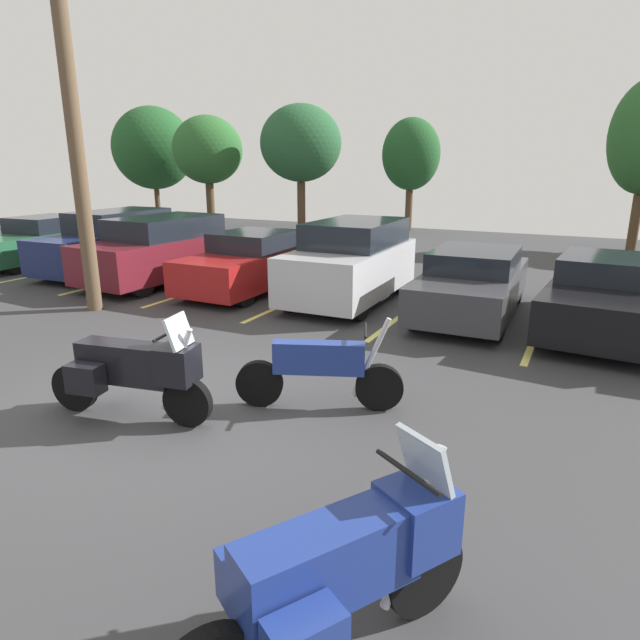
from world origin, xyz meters
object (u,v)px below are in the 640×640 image
object	(u,v)px
motorcycle_touring	(133,370)
car_silver	(351,262)
car_green	(40,241)
car_maroon	(163,250)
car_navy	(113,242)
utility_pole	(71,106)
motorcycle_third	(341,569)
car_red	(252,263)
motorcycle_second	(320,370)
car_black	(607,296)
car_charcoal	(472,283)

from	to	relation	value
motorcycle_touring	car_silver	size ratio (longest dim) A/B	0.53
car_green	car_maroon	xyz separation A→B (m)	(5.54, -0.37, 0.16)
car_green	car_navy	world-z (taller)	car_navy
car_maroon	car_silver	world-z (taller)	car_silver
car_green	utility_pole	size ratio (longest dim) A/B	0.55
car_silver	utility_pole	distance (m)	6.72
motorcycle_third	car_navy	size ratio (longest dim) A/B	0.41
car_navy	utility_pole	distance (m)	5.77
car_red	car_silver	xyz separation A→B (m)	(2.70, 0.13, 0.22)
motorcycle_touring	motorcycle_second	xyz separation A→B (m)	(1.95, 1.33, -0.12)
motorcycle_third	car_red	distance (m)	11.00
motorcycle_second	car_black	xyz separation A→B (m)	(3.37, 5.54, 0.17)
motorcycle_second	car_silver	size ratio (longest dim) A/B	0.49
car_maroon	utility_pole	distance (m)	4.58
motorcycle_second	car_maroon	bearing A→B (deg)	144.48
car_maroon	car_red	bearing A→B (deg)	4.15
car_navy	car_red	world-z (taller)	car_navy
motorcycle_third	car_navy	world-z (taller)	car_navy
car_green	car_black	size ratio (longest dim) A/B	0.94
motorcycle_third	car_maroon	distance (m)	12.68
motorcycle_third	utility_pole	size ratio (longest dim) A/B	0.24
motorcycle_second	car_red	size ratio (longest dim) A/B	0.48
motorcycle_third	utility_pole	world-z (taller)	utility_pole
car_red	utility_pole	xyz separation A→B (m)	(-2.07, -3.22, 3.55)
car_maroon	car_charcoal	world-z (taller)	car_maroon
car_red	car_black	bearing A→B (deg)	0.23
motorcycle_second	motorcycle_third	size ratio (longest dim) A/B	1.06
motorcycle_second	car_green	xyz separation A→B (m)	(-12.98, 5.69, 0.19)
car_black	motorcycle_third	bearing A→B (deg)	-99.92
motorcycle_touring	car_silver	distance (m)	6.98
motorcycle_touring	car_green	bearing A→B (deg)	147.53
car_charcoal	car_black	distance (m)	2.56
motorcycle_third	car_black	world-z (taller)	motorcycle_third
motorcycle_second	car_navy	distance (m)	11.45
motorcycle_third	car_charcoal	size ratio (longest dim) A/B	0.43
car_green	car_red	size ratio (longest dim) A/B	1.04
motorcycle_second	car_green	size ratio (longest dim) A/B	0.46
car_black	car_green	bearing A→B (deg)	179.50
motorcycle_touring	car_red	world-z (taller)	car_red
car_black	motorcycle_touring	bearing A→B (deg)	-127.76
car_silver	car_green	bearing A→B (deg)	179.77
car_charcoal	utility_pole	size ratio (longest dim) A/B	0.56
motorcycle_third	car_red	size ratio (longest dim) A/B	0.45
motorcycle_second	car_navy	bearing A→B (deg)	149.43
car_navy	car_silver	world-z (taller)	car_silver
car_maroon	utility_pole	xyz separation A→B (m)	(0.66, -3.02, 3.37)
motorcycle_second	car_green	distance (m)	14.18
car_green	car_maroon	world-z (taller)	car_maroon
motorcycle_touring	car_black	distance (m)	8.70
car_black	utility_pole	distance (m)	11.24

